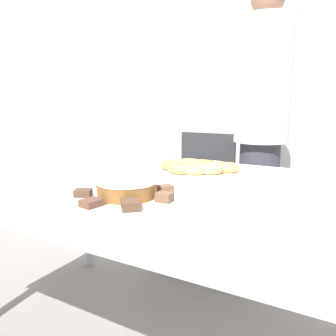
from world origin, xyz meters
TOP-DOWN VIEW (x-y plane):
  - wall_back at (0.00, 1.65)m, footprint 8.00×0.05m
  - table at (0.00, 0.00)m, footprint 1.85×1.09m
  - person_standing at (0.14, 0.84)m, footprint 0.30×0.30m
  - office_chair_left at (-0.27, 0.90)m, footprint 0.45×0.45m
  - plate_cake at (-0.00, -0.25)m, footprint 0.35×0.35m
  - plate_donuts at (0.02, 0.24)m, footprint 0.38×0.38m
  - frosted_cake at (-0.00, -0.25)m, footprint 0.19×0.19m
  - lamington_0 at (-0.03, -0.38)m, footprint 0.06×0.06m
  - lamington_1 at (0.09, -0.35)m, footprint 0.08×0.08m
  - lamington_2 at (0.13, -0.24)m, footprint 0.05×0.04m
  - lamington_3 at (0.07, -0.14)m, footprint 0.06×0.06m
  - lamington_4 at (-0.04, -0.12)m, footprint 0.05×0.05m
  - lamington_5 at (-0.13, -0.20)m, footprint 0.07×0.07m
  - lamington_6 at (-0.12, -0.31)m, footprint 0.06×0.06m
  - donut_0 at (0.02, 0.24)m, footprint 0.12×0.12m
  - donut_1 at (0.07, 0.33)m, footprint 0.11×0.11m
  - donut_2 at (0.01, 0.31)m, footprint 0.12×0.12m
  - donut_3 at (-0.04, 0.28)m, footprint 0.11×0.11m
  - donut_4 at (-0.08, 0.22)m, footprint 0.13×0.13m
  - donut_5 at (-0.02, 0.17)m, footprint 0.12×0.12m
  - donut_6 at (0.03, 0.18)m, footprint 0.12×0.12m
  - donut_7 at (0.09, 0.21)m, footprint 0.11×0.11m
  - donut_8 at (0.13, 0.28)m, footprint 0.12×0.12m

SIDE VIEW (x-z plane):
  - office_chair_left at x=-0.27m, z-range -0.03..0.84m
  - table at x=0.00m, z-range 0.31..1.07m
  - plate_cake at x=0.00m, z-range 0.76..0.77m
  - plate_donuts at x=0.02m, z-range 0.76..0.77m
  - lamington_0 at x=-0.03m, z-range 0.77..0.79m
  - lamington_3 at x=0.07m, z-range 0.77..0.79m
  - lamington_6 at x=-0.12m, z-range 0.77..0.79m
  - lamington_5 at x=-0.13m, z-range 0.77..0.80m
  - lamington_1 at x=0.09m, z-range 0.77..0.80m
  - lamington_2 at x=0.13m, z-range 0.77..0.80m
  - lamington_4 at x=-0.04m, z-range 0.77..0.80m
  - donut_1 at x=0.07m, z-range 0.77..0.80m
  - donut_2 at x=0.01m, z-range 0.77..0.80m
  - donut_8 at x=0.13m, z-range 0.77..0.81m
  - donut_6 at x=0.03m, z-range 0.77..0.81m
  - donut_0 at x=0.02m, z-range 0.77..0.81m
  - donut_7 at x=0.09m, z-range 0.77..0.81m
  - donut_3 at x=-0.04m, z-range 0.77..0.81m
  - donut_5 at x=-0.02m, z-range 0.77..0.81m
  - donut_4 at x=-0.08m, z-range 0.77..0.81m
  - frosted_cake at x=0.00m, z-range 0.77..0.83m
  - person_standing at x=0.14m, z-range 0.06..1.75m
  - wall_back at x=0.00m, z-range 0.00..2.60m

